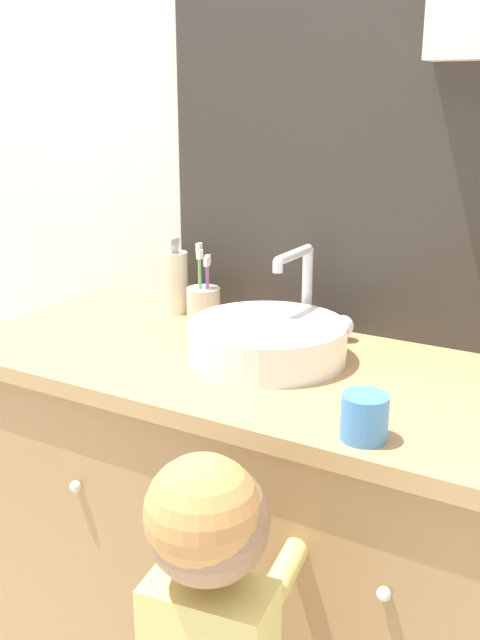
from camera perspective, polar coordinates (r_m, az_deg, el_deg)
wall_back at (r=1.66m, az=9.82°, el=14.38°), size 3.20×0.18×2.50m
vanity_counter at (r=1.67m, az=3.26°, el=-17.02°), size 1.47×0.60×0.83m
sink_basin at (r=1.50m, az=2.35°, el=-1.48°), size 0.33×0.38×0.21m
toothbrush_holder at (r=1.76m, az=-2.94°, el=1.46°), size 0.08×0.08×0.19m
soap_dispenser at (r=1.82m, az=-5.18°, el=3.11°), size 0.06×0.06×0.20m
drinking_cup at (r=1.17m, az=9.93°, el=-7.65°), size 0.08×0.08×0.08m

